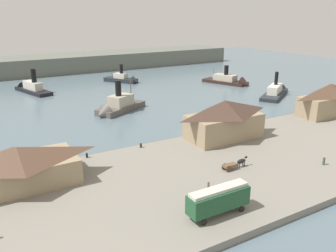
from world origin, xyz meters
The scene contains 19 objects.
ground_plane centered at (0.00, 0.00, 0.00)m, with size 320.00×320.00×0.00m, color slate.
quay_promenade centered at (0.00, -22.00, 0.60)m, with size 110.00×36.00×1.20m, color gray.
seawall_edge centered at (0.00, -3.60, 0.50)m, with size 110.00×0.80×1.00m, color #666159.
ferry_shed_central_terminal centered at (-40.86, -10.78, 4.61)m, with size 18.60×10.34×6.72m.
ferry_shed_east_terminal centered at (2.74, -9.84, 5.69)m, with size 17.01×8.99×8.83m.
ferry_shed_west_terminal centered at (39.89, -9.40, 5.64)m, with size 18.57×7.44×8.75m.
street_tram centered at (-18.14, -34.52, 3.65)m, with size 9.59×2.75×4.17m.
horse_cart centered at (-5.87, -23.81, 2.14)m, with size 5.55×1.33×1.87m.
pedestrian_standing_center centered at (-14.92, -27.90, 1.90)m, with size 0.38×0.38×1.54m.
pedestrian_near_west_shed centered at (9.69, -31.05, 2.00)m, with size 0.43×0.43×1.74m.
mooring_post_east centered at (19.44, -5.27, 1.65)m, with size 0.44×0.44×0.90m, color black.
mooring_post_west centered at (-27.71, -5.05, 1.65)m, with size 0.44×0.44×0.90m, color black.
mooring_post_center_west centered at (-16.07, -5.55, 1.65)m, with size 0.44×0.44×0.90m, color black.
ferry_approaching_east centered at (12.52, 68.33, 1.38)m, with size 12.39×15.43×9.46m.
ferry_departing_north centered at (-25.05, 69.34, 1.49)m, with size 10.74×21.51×10.69m.
ferry_moored_west centered at (48.98, 42.46, 1.27)m, with size 12.94×21.16×9.76m.
ferry_mid_harbor centered at (-8.18, 26.52, 1.76)m, with size 18.82×13.48×11.25m.
ferry_near_quay centered at (50.53, 19.32, 1.26)m, with size 21.87×16.62×10.52m.
far_headland centered at (0.00, 110.00, 4.00)m, with size 180.00×24.00×8.00m, color #60665B.
Camera 1 is at (-46.90, -69.30, 28.95)m, focal length 38.09 mm.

